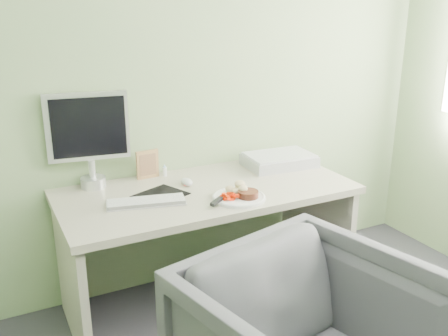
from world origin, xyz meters
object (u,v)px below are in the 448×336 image
plate (239,198)px  scanner (279,161)px  monitor (88,135)px  desk (207,219)px

plate → scanner: scanner is taller
plate → monitor: bearing=140.1°
desk → scanner: (0.57, 0.16, 0.22)m
desk → plate: size_ratio=5.82×
desk → scanner: 0.63m
desk → monitor: monitor is taller
desk → scanner: bearing=15.4°
desk → plate: 0.30m
desk → monitor: 0.79m
plate → scanner: (0.49, 0.37, 0.03)m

